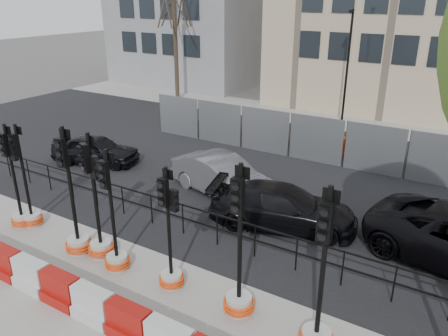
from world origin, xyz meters
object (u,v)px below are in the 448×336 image
Objects in this scene: car_a at (96,150)px; car_c at (283,207)px; traffic_signal_d at (99,229)px; traffic_signal_h at (318,319)px; traffic_signal_a at (29,206)px.

car_a is 0.81× the size of car_c.
traffic_signal_d is 0.98× the size of traffic_signal_h.
traffic_signal_h reaches higher than traffic_signal_a.
car_c is at bearing 124.39° from traffic_signal_h.
car_c is at bearing 28.83° from traffic_signal_a.
traffic_signal_d is 0.73× the size of car_c.
traffic_signal_h is at bearing -131.46° from car_a.
traffic_signal_h is 0.93× the size of car_a.
traffic_signal_h is 12.69m from car_a.
traffic_signal_a is 5.37m from car_a.
traffic_signal_h reaches higher than car_c.
traffic_signal_d is 0.91× the size of car_a.
traffic_signal_a is at bearing -165.39° from traffic_signal_d.
traffic_signal_d is 7.34m from car_a.
car_a is (-11.61, 5.12, -0.13)m from traffic_signal_h.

